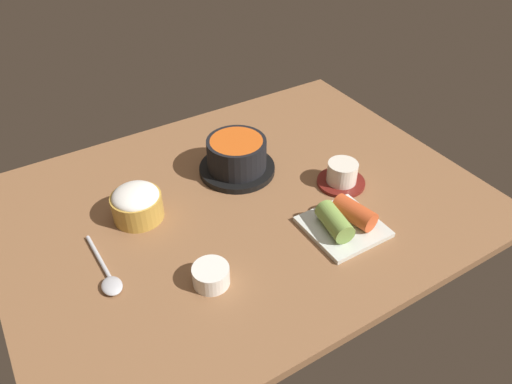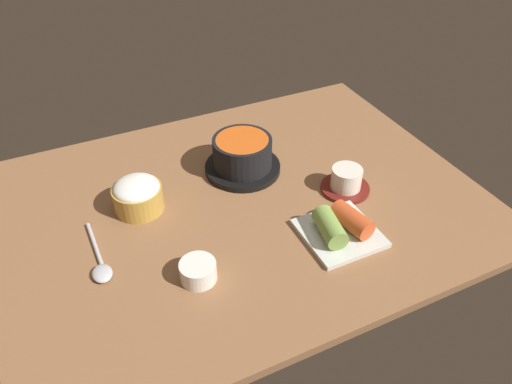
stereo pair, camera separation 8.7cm
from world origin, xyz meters
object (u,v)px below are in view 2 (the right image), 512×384
object	(u,v)px
kimchi_plate	(340,227)
side_bowl_near	(198,271)
stone_pot	(242,156)
spoon	(100,265)
tea_cup_with_saucer	(346,181)
rice_bowl	(138,195)

from	to	relation	value
kimchi_plate	side_bowl_near	size ratio (longest dim) A/B	2.16
stone_pot	kimchi_plate	world-z (taller)	stone_pot
stone_pot	spoon	world-z (taller)	stone_pot
side_bowl_near	spoon	bearing A→B (deg)	146.75
stone_pot	tea_cup_with_saucer	world-z (taller)	stone_pot
side_bowl_near	stone_pot	bearing A→B (deg)	52.32
rice_bowl	spoon	size ratio (longest dim) A/B	0.60
rice_bowl	kimchi_plate	bearing A→B (deg)	-36.57
rice_bowl	tea_cup_with_saucer	size ratio (longest dim) A/B	0.96
tea_cup_with_saucer	stone_pot	bearing A→B (deg)	137.00
stone_pot	tea_cup_with_saucer	distance (cm)	23.97
rice_bowl	stone_pot	bearing A→B (deg)	7.08
rice_bowl	side_bowl_near	distance (cm)	24.05
tea_cup_with_saucer	kimchi_plate	distance (cm)	14.84
rice_bowl	tea_cup_with_saucer	xyz separation A→B (cm)	(42.67, -13.19, -1.25)
tea_cup_with_saucer	side_bowl_near	bearing A→B (deg)	-164.78
rice_bowl	side_bowl_near	bearing A→B (deg)	-79.02
kimchi_plate	spoon	size ratio (longest dim) A/B	0.85
stone_pot	kimchi_plate	xyz separation A→B (cm)	(8.43, -28.05, -2.00)
stone_pot	spoon	distance (cm)	39.85
stone_pot	side_bowl_near	bearing A→B (deg)	-127.68
spoon	rice_bowl	bearing A→B (deg)	50.77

